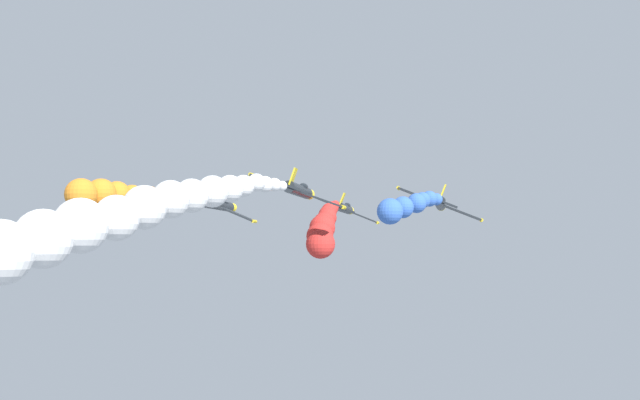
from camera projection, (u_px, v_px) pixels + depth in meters
The scene contains 8 objects.
airplane_lead at pixel (344, 208), 99.91m from camera, with size 8.99×10.35×3.94m.
smoke_trail_lead at pixel (324, 228), 80.73m from camera, with size 3.10×18.46×6.58m.
airplane_left_inner at pixel (219, 205), 89.55m from camera, with size 8.96×10.35×4.01m.
smoke_trail_left_inner at pixel (121, 196), 70.42m from camera, with size 6.28×19.07×2.84m.
airplane_right_inner at pixel (440, 203), 84.19m from camera, with size 9.01×10.35×3.90m.
smoke_trail_right_inner at pixel (409, 206), 68.01m from camera, with size 5.12×14.45×3.32m.
airplane_left_outer at pixel (299, 190), 74.80m from camera, with size 9.12×10.35×3.57m.
smoke_trail_left_outer at pixel (110, 220), 48.33m from camera, with size 11.68×29.00×7.77m.
Camera 1 is at (14.51, -85.46, 122.06)m, focal length 44.98 mm.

